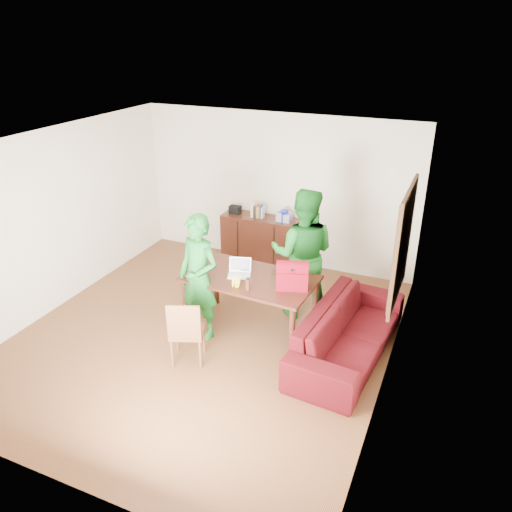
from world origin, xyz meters
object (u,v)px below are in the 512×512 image
at_px(chair, 188,343).
at_px(person_far, 303,254).
at_px(red_bag, 292,278).
at_px(person_near, 199,278).
at_px(sofa, 348,332).
at_px(bottle, 248,284).
at_px(laptop, 239,273).
at_px(table, 250,284).

relative_size(chair, person_far, 0.47).
xyz_separation_m(person_far, red_bag, (0.11, -0.78, 0.01)).
distance_m(person_near, sofa, 2.12).
bearing_deg(person_far, bottle, 57.26).
bearing_deg(sofa, bottle, 108.20).
bearing_deg(bottle, person_far, 69.09).
bearing_deg(chair, bottle, 28.81).
distance_m(bottle, sofa, 1.47).
xyz_separation_m(laptop, sofa, (1.58, -0.02, -0.54)).
bearing_deg(laptop, person_far, 29.57).
bearing_deg(chair, person_far, 39.90).
xyz_separation_m(chair, sofa, (1.87, 0.96, 0.07)).
bearing_deg(person_near, laptop, 54.00).
bearing_deg(bottle, person_near, -176.26).
relative_size(person_near, laptop, 5.05).
bearing_deg(red_bag, person_near, 176.16).
bearing_deg(sofa, laptop, 94.72).
xyz_separation_m(table, bottle, (0.12, -0.34, 0.20)).
height_order(person_far, sofa, person_far).
distance_m(person_far, bottle, 1.13).
xyz_separation_m(chair, laptop, (0.29, 0.97, 0.61)).
xyz_separation_m(person_far, laptop, (-0.68, -0.74, -0.10)).
bearing_deg(person_far, red_bag, 86.31).
relative_size(person_near, person_far, 0.91).
height_order(chair, laptop, laptop).
bearing_deg(bottle, laptop, 130.83).
height_order(person_near, laptop, person_near).
height_order(laptop, sofa, laptop).
xyz_separation_m(table, laptop, (-0.16, -0.03, 0.15)).
distance_m(table, bottle, 0.41).
relative_size(chair, person_near, 0.51).
distance_m(table, laptop, 0.22).
relative_size(table, red_bag, 4.44).
distance_m(table, person_near, 0.73).
distance_m(chair, bottle, 1.09).
distance_m(red_bag, sofa, 1.03).
xyz_separation_m(person_near, laptop, (0.43, 0.36, -0.01)).
bearing_deg(sofa, table, 93.60).
bearing_deg(table, chair, -110.67).
height_order(table, sofa, table).
bearing_deg(red_bag, sofa, -17.31).
relative_size(laptop, red_bag, 0.85).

